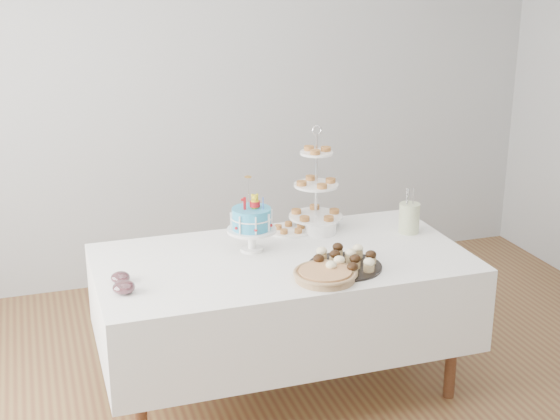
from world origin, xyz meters
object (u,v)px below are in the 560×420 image
object	(u,v)px
birthday_cake	(252,231)
table	(282,297)
cupcake_tray	(345,260)
tiered_stand	(316,186)
pastry_plate	(290,229)
utensil_pitcher	(409,217)
pie	(325,274)
plate_stack	(321,227)
jam_bowl_a	(124,287)
jam_bowl_b	(120,278)

from	to	relation	value
birthday_cake	table	bearing A→B (deg)	-42.81
cupcake_tray	tiered_stand	size ratio (longest dim) A/B	0.63
pastry_plate	utensil_pitcher	size ratio (longest dim) A/B	0.90
pie	plate_stack	xyz separation A→B (m)	(0.22, 0.62, 0.01)
pie	utensil_pitcher	size ratio (longest dim) A/B	1.20
pastry_plate	utensil_pitcher	distance (m)	0.67
pie	utensil_pitcher	world-z (taller)	utensil_pitcher
pie	pastry_plate	world-z (taller)	pie
jam_bowl_a	utensil_pitcher	xyz separation A→B (m)	(1.63, 0.33, 0.06)
table	jam_bowl_a	distance (m)	0.90
table	jam_bowl_a	bearing A→B (deg)	-166.41
birthday_cake	cupcake_tray	size ratio (longest dim) A/B	1.07
plate_stack	pastry_plate	size ratio (longest dim) A/B	0.74
tiered_stand	pastry_plate	size ratio (longest dim) A/B	2.55
jam_bowl_a	table	bearing A→B (deg)	13.59
jam_bowl_b	pie	bearing A→B (deg)	-16.31
jam_bowl_a	birthday_cake	bearing A→B (deg)	25.33
plate_stack	birthday_cake	bearing A→B (deg)	-162.88
pie	cupcake_tray	bearing A→B (deg)	36.77
pie	pastry_plate	size ratio (longest dim) A/B	1.32
jam_bowl_a	pastry_plate	bearing A→B (deg)	28.76
plate_stack	jam_bowl_b	world-z (taller)	plate_stack
plate_stack	pastry_plate	world-z (taller)	plate_stack
birthday_cake	utensil_pitcher	xyz separation A→B (m)	(0.92, -0.01, -0.02)
cupcake_tray	table	bearing A→B (deg)	136.63
table	pie	world-z (taller)	pie
birthday_cake	utensil_pitcher	size ratio (longest dim) A/B	1.55
jam_bowl_b	pastry_plate	bearing A→B (deg)	22.73
jam_bowl_a	utensil_pitcher	distance (m)	1.67
cupcake_tray	plate_stack	xyz separation A→B (m)	(0.07, 0.51, -0.01)
cupcake_tray	jam_bowl_b	size ratio (longest dim) A/B	4.09
tiered_stand	utensil_pitcher	xyz separation A→B (m)	(0.47, -0.24, -0.16)
plate_stack	pastry_plate	xyz separation A→B (m)	(-0.16, 0.07, -0.02)
jam_bowl_a	utensil_pitcher	world-z (taller)	utensil_pitcher
tiered_stand	table	bearing A→B (deg)	-131.02
plate_stack	pie	bearing A→B (deg)	-109.21
pastry_plate	cupcake_tray	bearing A→B (deg)	-81.16
table	cupcake_tray	size ratio (longest dim) A/B	5.13
jam_bowl_b	utensil_pitcher	distance (m)	1.65
pastry_plate	utensil_pitcher	xyz separation A→B (m)	(0.63, -0.22, 0.08)
jam_bowl_a	tiered_stand	bearing A→B (deg)	26.34
birthday_cake	jam_bowl_a	world-z (taller)	birthday_cake
pie	plate_stack	bearing A→B (deg)	70.79
utensil_pitcher	jam_bowl_a	bearing A→B (deg)	175.03
plate_stack	pastry_plate	bearing A→B (deg)	154.75
pie	utensil_pitcher	distance (m)	0.84
cupcake_tray	jam_bowl_a	size ratio (longest dim) A/B	3.56
pie	plate_stack	size ratio (longest dim) A/B	1.78
pie	jam_bowl_b	distance (m)	0.98
cupcake_tray	jam_bowl_a	bearing A→B (deg)	178.23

